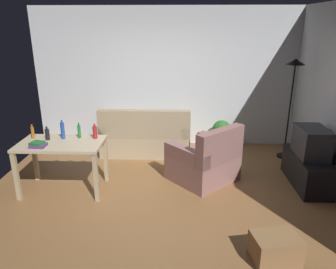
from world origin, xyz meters
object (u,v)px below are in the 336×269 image
object	(u,v)px
bottle_red	(95,132)
storage_box	(275,248)
armchair	(205,161)
bottle_blue	(63,131)
bottle_green	(79,131)
torchiere_lamp	(293,82)
desk	(61,149)
book_stack	(38,145)
potted_plant	(221,132)
couch	(146,137)
tv_stand	(307,170)
tv	(312,142)
bottle_amber	(33,132)
bottle_dark	(47,134)

from	to	relation	value
bottle_red	storage_box	bearing A→B (deg)	-35.72
armchair	bottle_blue	size ratio (longest dim) A/B	4.29
bottle_green	torchiere_lamp	bearing A→B (deg)	19.18
torchiere_lamp	desk	bearing A→B (deg)	-159.20
desk	book_stack	size ratio (longest dim) A/B	5.51
potted_plant	couch	bearing A→B (deg)	-168.05
potted_plant	torchiere_lamp	bearing A→B (deg)	-20.69
armchair	bottle_blue	xyz separation A→B (m)	(-2.13, -0.24, 0.57)
couch	tv_stand	distance (m)	2.88
storage_box	bottle_blue	world-z (taller)	bottle_blue
bottle_red	couch	bearing A→B (deg)	65.38
tv	book_stack	distance (m)	3.96
potted_plant	bottle_blue	xyz separation A→B (m)	(-2.55, -1.68, 0.56)
tv_stand	torchiere_lamp	xyz separation A→B (m)	(0.00, 1.10, 1.17)
bottle_amber	tv_stand	bearing A→B (deg)	2.04
bottle_dark	bottle_amber	bearing A→B (deg)	168.17
tv_stand	bottle_blue	world-z (taller)	bottle_blue
couch	bottle_green	xyz separation A→B (m)	(-0.85, -1.32, 0.56)
tv_stand	tv	xyz separation A→B (m)	(0.00, 0.00, 0.46)
bottle_green	storage_box	bearing A→B (deg)	-33.24
couch	torchiere_lamp	bearing A→B (deg)	177.44
bottle_red	book_stack	distance (m)	0.80
armchair	bottle_blue	world-z (taller)	bottle_blue
bottle_red	book_stack	size ratio (longest dim) A/B	1.03
potted_plant	armchair	world-z (taller)	armchair
bottle_dark	bottle_blue	xyz separation A→B (m)	(0.21, 0.05, 0.04)
torchiere_lamp	book_stack	xyz separation A→B (m)	(-3.93, -1.59, -0.62)
armchair	bottle_dark	bearing A→B (deg)	-35.78
bottle_green	book_stack	bearing A→B (deg)	-140.37
couch	desk	bearing A→B (deg)	54.77
desk	book_stack	xyz separation A→B (m)	(-0.25, -0.19, 0.14)
couch	book_stack	xyz separation A→B (m)	(-1.32, -1.71, 0.49)
torchiere_lamp	bottle_amber	world-z (taller)	torchiere_lamp
potted_plant	bottle_blue	world-z (taller)	bottle_blue
torchiere_lamp	desk	distance (m)	4.01
torchiere_lamp	storage_box	bearing A→B (deg)	-108.67
book_stack	bottle_blue	bearing A→B (deg)	55.36
desk	torchiere_lamp	bearing A→B (deg)	20.55
torchiere_lamp	armchair	distance (m)	2.15
armchair	book_stack	xyz separation A→B (m)	(-2.37, -0.58, 0.47)
torchiere_lamp	potted_plant	distance (m)	1.63
bottle_green	book_stack	world-z (taller)	bottle_green
storage_box	book_stack	xyz separation A→B (m)	(-2.97, 1.25, 0.64)
tv	desk	xyz separation A→B (m)	(-3.68, -0.30, -0.05)
torchiere_lamp	armchair	world-z (taller)	torchiere_lamp
couch	bottle_amber	xyz separation A→B (m)	(-1.53, -1.36, 0.55)
bottle_amber	bottle_red	xyz separation A→B (m)	(0.92, 0.03, 0.00)
tv	storage_box	world-z (taller)	tv
storage_box	bottle_amber	distance (m)	3.63
potted_plant	bottle_blue	distance (m)	3.11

